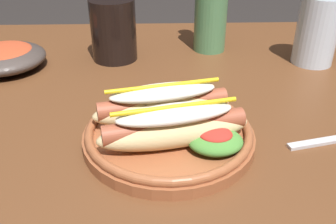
{
  "coord_description": "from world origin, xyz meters",
  "views": [
    {
      "loc": [
        -0.03,
        -0.5,
        1.03
      ],
      "look_at": [
        -0.02,
        -0.05,
        0.77
      ],
      "focal_mm": 39.37,
      "sensor_mm": 36.0,
      "label": 1
    }
  ],
  "objects_px": {
    "glass_bottle": "(211,10)",
    "side_bowl": "(4,57)",
    "soda_cup": "(114,30)",
    "water_cup": "(317,31)",
    "hot_dog_plate": "(171,126)",
    "fork": "(334,140)"
  },
  "relations": [
    {
      "from": "soda_cup",
      "to": "water_cup",
      "type": "height_order",
      "value": "water_cup"
    },
    {
      "from": "side_bowl",
      "to": "fork",
      "type": "bearing_deg",
      "value": -26.47
    },
    {
      "from": "fork",
      "to": "water_cup",
      "type": "relative_size",
      "value": 0.91
    },
    {
      "from": "side_bowl",
      "to": "hot_dog_plate",
      "type": "bearing_deg",
      "value": -40.16
    },
    {
      "from": "soda_cup",
      "to": "side_bowl",
      "type": "relative_size",
      "value": 0.78
    },
    {
      "from": "soda_cup",
      "to": "glass_bottle",
      "type": "relative_size",
      "value": 0.53
    },
    {
      "from": "glass_bottle",
      "to": "side_bowl",
      "type": "height_order",
      "value": "glass_bottle"
    },
    {
      "from": "side_bowl",
      "to": "glass_bottle",
      "type": "bearing_deg",
      "value": 12.54
    },
    {
      "from": "glass_bottle",
      "to": "side_bowl",
      "type": "relative_size",
      "value": 1.48
    },
    {
      "from": "soda_cup",
      "to": "water_cup",
      "type": "relative_size",
      "value": 0.92
    },
    {
      "from": "soda_cup",
      "to": "glass_bottle",
      "type": "distance_m",
      "value": 0.21
    },
    {
      "from": "soda_cup",
      "to": "side_bowl",
      "type": "xyz_separation_m",
      "value": [
        -0.21,
        -0.04,
        -0.04
      ]
    },
    {
      "from": "hot_dog_plate",
      "to": "side_bowl",
      "type": "distance_m",
      "value": 0.41
    },
    {
      "from": "water_cup",
      "to": "glass_bottle",
      "type": "bearing_deg",
      "value": 157.63
    },
    {
      "from": "hot_dog_plate",
      "to": "fork",
      "type": "xyz_separation_m",
      "value": [
        0.23,
        -0.0,
        -0.02
      ]
    },
    {
      "from": "hot_dog_plate",
      "to": "glass_bottle",
      "type": "bearing_deg",
      "value": 74.45
    },
    {
      "from": "water_cup",
      "to": "side_bowl",
      "type": "height_order",
      "value": "water_cup"
    },
    {
      "from": "hot_dog_plate",
      "to": "side_bowl",
      "type": "relative_size",
      "value": 1.49
    },
    {
      "from": "hot_dog_plate",
      "to": "glass_bottle",
      "type": "distance_m",
      "value": 0.38
    },
    {
      "from": "water_cup",
      "to": "glass_bottle",
      "type": "xyz_separation_m",
      "value": [
        -0.2,
        0.08,
        0.02
      ]
    },
    {
      "from": "water_cup",
      "to": "side_bowl",
      "type": "xyz_separation_m",
      "value": [
        -0.61,
        -0.01,
        -0.04
      ]
    },
    {
      "from": "hot_dog_plate",
      "to": "fork",
      "type": "relative_size",
      "value": 1.93
    }
  ]
}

